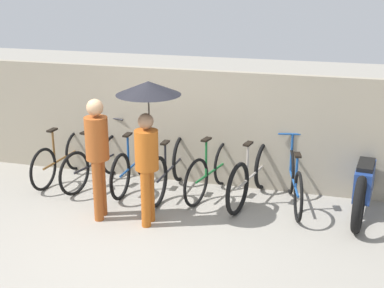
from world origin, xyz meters
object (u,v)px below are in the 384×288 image
(pedestrian_center, at_px, (148,118))
(parked_bicycle_3, at_px, (170,169))
(parked_bicycle_0, at_px, (61,158))
(parked_bicycle_5, at_px, (252,175))
(motorcycle, at_px, (364,184))
(parked_bicycle_6, at_px, (294,182))
(parked_bicycle_1, at_px, (95,162))
(parked_bicycle_2, at_px, (133,164))
(parked_bicycle_4, at_px, (211,171))
(pedestrian_leading, at_px, (97,150))

(pedestrian_center, bearing_deg, parked_bicycle_3, 90.84)
(parked_bicycle_0, bearing_deg, parked_bicycle_5, -85.71)
(motorcycle, bearing_deg, parked_bicycle_0, 97.05)
(parked_bicycle_5, xyz_separation_m, parked_bicycle_6, (0.64, -0.04, -0.02))
(parked_bicycle_1, height_order, parked_bicycle_5, parked_bicycle_5)
(parked_bicycle_6, bearing_deg, motorcycle, -97.67)
(parked_bicycle_2, relative_size, parked_bicycle_4, 1.06)
(parked_bicycle_2, height_order, pedestrian_leading, pedestrian_leading)
(pedestrian_leading, xyz_separation_m, motorcycle, (3.60, 1.20, -0.59))
(parked_bicycle_3, xyz_separation_m, pedestrian_center, (0.04, -1.04, 1.10))
(pedestrian_leading, height_order, pedestrian_center, pedestrian_center)
(parked_bicycle_5, bearing_deg, parked_bicycle_6, -81.39)
(parked_bicycle_2, xyz_separation_m, parked_bicycle_4, (1.29, 0.02, 0.00))
(parked_bicycle_5, xyz_separation_m, pedestrian_center, (-1.25, -1.08, 1.10))
(parked_bicycle_3, relative_size, parked_bicycle_5, 1.01)
(parked_bicycle_2, height_order, parked_bicycle_4, parked_bicycle_2)
(parked_bicycle_6, bearing_deg, parked_bicycle_5, 74.97)
(parked_bicycle_2, bearing_deg, parked_bicycle_1, 95.27)
(parked_bicycle_0, height_order, parked_bicycle_2, parked_bicycle_2)
(parked_bicycle_6, relative_size, pedestrian_center, 0.85)
(parked_bicycle_2, distance_m, pedestrian_center, 1.72)
(parked_bicycle_2, xyz_separation_m, motorcycle, (3.56, 0.00, 0.05))
(parked_bicycle_2, bearing_deg, parked_bicycle_4, -88.31)
(parked_bicycle_5, height_order, motorcycle, parked_bicycle_5)
(parked_bicycle_0, distance_m, parked_bicycle_4, 2.57)
(parked_bicycle_6, relative_size, pedestrian_leading, 0.97)
(parked_bicycle_4, relative_size, motorcycle, 0.77)
(parked_bicycle_0, relative_size, pedestrian_center, 0.85)
(parked_bicycle_2, distance_m, motorcycle, 3.56)
(parked_bicycle_3, relative_size, pedestrian_center, 0.93)
(parked_bicycle_1, height_order, motorcycle, parked_bicycle_1)
(parked_bicycle_1, bearing_deg, parked_bicycle_6, -77.01)
(parked_bicycle_5, bearing_deg, parked_bicycle_4, 97.38)
(parked_bicycle_1, xyz_separation_m, parked_bicycle_6, (3.21, -0.02, 0.01))
(parked_bicycle_0, bearing_deg, pedestrian_center, -114.66)
(parked_bicycle_4, height_order, pedestrian_leading, pedestrian_leading)
(parked_bicycle_0, distance_m, parked_bicycle_3, 1.93)
(parked_bicycle_0, xyz_separation_m, parked_bicycle_5, (3.22, -0.02, 0.03))
(parked_bicycle_2, height_order, motorcycle, parked_bicycle_2)
(parked_bicycle_0, xyz_separation_m, parked_bicycle_4, (2.57, 0.03, 0.02))
(parked_bicycle_4, relative_size, parked_bicycle_5, 0.91)
(parked_bicycle_4, bearing_deg, parked_bicycle_0, 104.31)
(parked_bicycle_5, relative_size, motorcycle, 0.85)
(parked_bicycle_1, bearing_deg, parked_bicycle_5, -76.24)
(parked_bicycle_2, bearing_deg, pedestrian_center, -147.85)
(parked_bicycle_4, bearing_deg, motorcycle, -76.94)
(motorcycle, bearing_deg, parked_bicycle_1, 97.61)
(parked_bicycle_2, relative_size, parked_bicycle_5, 0.96)
(parked_bicycle_1, relative_size, parked_bicycle_3, 0.91)
(parked_bicycle_4, distance_m, parked_bicycle_5, 0.65)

